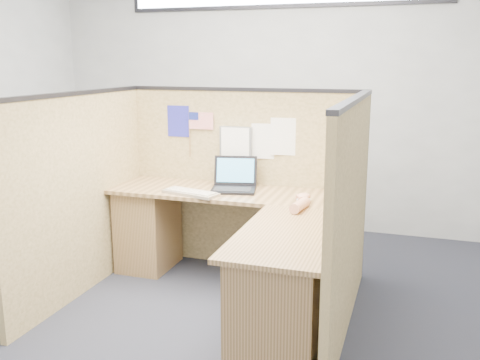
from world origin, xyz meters
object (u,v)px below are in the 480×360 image
(keyboard, at_px, (191,193))
(mouse, at_px, (304,200))
(l_desk, at_px, (237,250))
(laptop, at_px, (236,182))

(keyboard, relative_size, mouse, 4.45)
(l_desk, relative_size, keyboard, 4.07)
(laptop, height_order, mouse, laptop)
(mouse, bearing_deg, keyboard, -177.89)
(laptop, distance_m, keyboard, 0.40)
(mouse, bearing_deg, laptop, 158.17)
(l_desk, height_order, keyboard, keyboard)
(keyboard, height_order, mouse, mouse)
(mouse, bearing_deg, l_desk, -153.11)
(l_desk, bearing_deg, laptop, 109.56)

